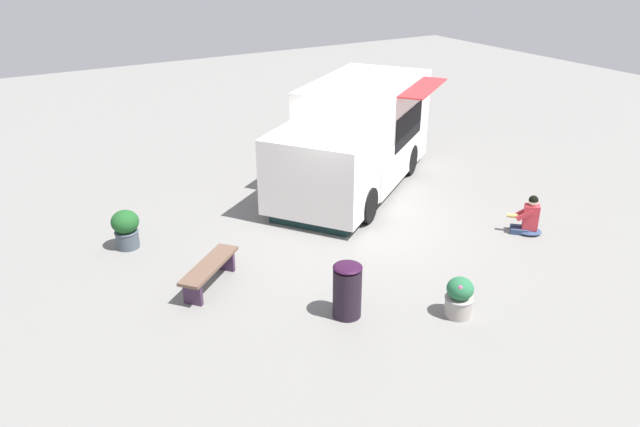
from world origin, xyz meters
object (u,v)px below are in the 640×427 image
object	(u,v)px
food_truck	(355,140)
planter_flowering_near	(126,228)
person_customer	(529,219)
trash_bin	(347,290)
plaza_bench	(210,269)
planter_flowering_far	(459,297)

from	to	relation	value
food_truck	planter_flowering_near	world-z (taller)	food_truck
person_customer	planter_flowering_near	world-z (taller)	person_customer
food_truck	trash_bin	xyz separation A→B (m)	(-4.75, 3.33, -0.71)
plaza_bench	trash_bin	xyz separation A→B (m)	(-2.03, -1.60, 0.14)
planter_flowering_far	trash_bin	distance (m)	1.85
planter_flowering_near	trash_bin	distance (m)	4.97
planter_flowering_far	trash_bin	size ratio (longest dim) A/B	0.73
food_truck	plaza_bench	xyz separation A→B (m)	(-2.72, 4.93, -0.85)
person_customer	planter_flowering_near	xyz separation A→B (m)	(3.69, 7.44, 0.11)
food_truck	trash_bin	bearing A→B (deg)	145.00
planter_flowering_near	plaza_bench	bearing A→B (deg)	-159.11
planter_flowering_near	planter_flowering_far	world-z (taller)	planter_flowering_near
planter_flowering_near	plaza_bench	world-z (taller)	planter_flowering_near
person_customer	plaza_bench	xyz separation A→B (m)	(1.42, 6.57, 0.01)
person_customer	trash_bin	bearing A→B (deg)	97.03
food_truck	planter_flowering_far	xyz separation A→B (m)	(-5.70, 1.74, -0.85)
planter_flowering_far	plaza_bench	xyz separation A→B (m)	(2.98, 3.18, -0.00)
planter_flowering_far	trash_bin	xyz separation A→B (m)	(0.95, 1.58, 0.14)
food_truck	planter_flowering_near	distance (m)	5.86
trash_bin	planter_flowering_far	bearing A→B (deg)	-120.97
plaza_bench	trash_bin	world-z (taller)	trash_bin
food_truck	person_customer	world-z (taller)	food_truck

